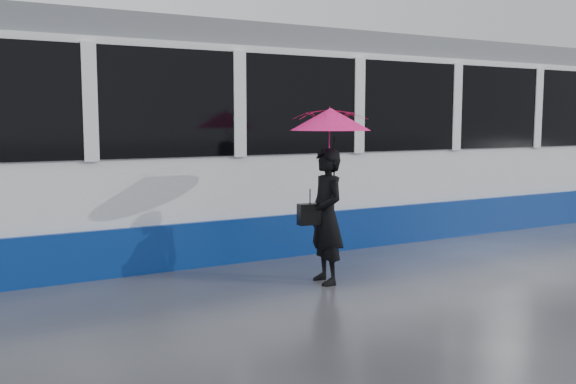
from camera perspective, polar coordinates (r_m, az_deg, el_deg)
ground at (r=7.87m, az=-1.63°, el=-8.20°), size 90.00×90.00×0.00m
rails at (r=10.09m, az=-8.31°, el=-4.94°), size 34.00×1.51×0.02m
woman at (r=7.79m, az=3.42°, el=-2.16°), size 0.46×0.64×1.65m
umbrella at (r=7.73m, az=3.78°, el=5.08°), size 1.07×1.07×1.11m
handbag at (r=7.68m, az=1.96°, el=-1.97°), size 0.31×0.16×0.44m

